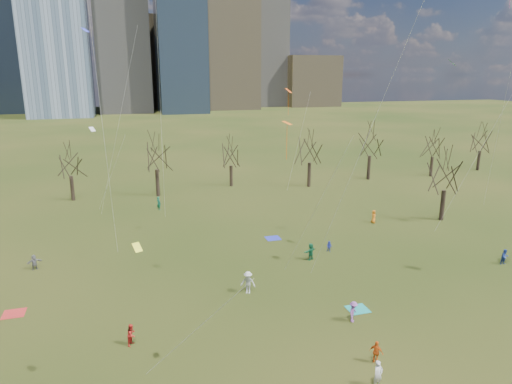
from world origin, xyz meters
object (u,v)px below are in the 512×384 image
object	(u,v)px
blanket_teal	(358,309)
person_4	(376,352)
blanket_navy	(273,238)
person_2	(132,335)
blanket_crimson	(14,314)
person_1	(378,374)

from	to	relation	value
blanket_teal	person_4	xyz separation A→B (m)	(-2.24, -6.38, 0.74)
blanket_navy	person_2	world-z (taller)	person_2
blanket_teal	blanket_crimson	size ratio (longest dim) A/B	1.00
blanket_teal	blanket_navy	world-z (taller)	same
blanket_teal	person_1	size ratio (longest dim) A/B	0.93
blanket_crimson	person_4	size ratio (longest dim) A/B	1.06
person_1	blanket_navy	bearing A→B (deg)	70.26
blanket_teal	blanket_crimson	distance (m)	26.34
person_1	person_4	world-z (taller)	person_1
person_2	blanket_crimson	bearing A→B (deg)	81.66
person_1	blanket_teal	bearing A→B (deg)	53.30
person_1	person_4	distance (m)	2.40
blanket_navy	blanket_crimson	bearing A→B (deg)	-157.49
blanket_teal	person_1	distance (m)	9.17
blanket_navy	person_4	bearing A→B (deg)	-92.45
blanket_navy	blanket_teal	bearing A→B (deg)	-85.80
blanket_navy	blanket_crimson	size ratio (longest dim) A/B	1.00
person_2	person_4	bearing A→B (deg)	-83.37
blanket_crimson	blanket_navy	bearing A→B (deg)	22.51
blanket_teal	blanket_navy	xyz separation A→B (m)	(-1.24, 16.89, 0.00)
person_4	blanket_teal	bearing A→B (deg)	-57.67
blanket_crimson	person_2	bearing A→B (deg)	-38.66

